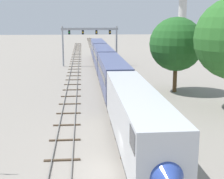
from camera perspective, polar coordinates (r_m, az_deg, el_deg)
ground_plane at (r=22.56m, az=0.23°, el=-13.99°), size 400.00×400.00×0.00m
track_main at (r=80.87m, az=-2.38°, el=5.08°), size 2.60×200.00×0.16m
track_near at (r=61.00m, az=-6.61°, el=2.71°), size 2.60×160.00×0.16m
passenger_train at (r=53.30m, az=-0.92°, el=4.20°), size 3.04×77.96×4.80m
signal_gantry at (r=70.95m, az=-3.88°, el=9.07°), size 12.10×0.49×8.52m
trackside_tree_right at (r=45.74m, az=11.09°, el=7.71°), size 7.30×7.30×10.27m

